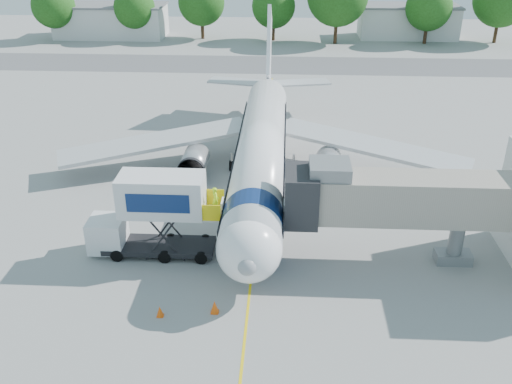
# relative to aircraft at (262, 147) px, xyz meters

# --- Properties ---
(ground) EXTENTS (160.00, 160.00, 0.00)m
(ground) POSITION_rel_aircraft_xyz_m (0.00, -4.12, -2.95)
(ground) COLOR #9A9A97
(ground) RESTS_ON ground
(guidance_line) EXTENTS (0.15, 70.00, 0.01)m
(guidance_line) POSITION_rel_aircraft_xyz_m (0.00, -4.12, -2.94)
(guidance_line) COLOR yellow
(guidance_line) RESTS_ON ground
(taxiway_strip) EXTENTS (120.00, 10.00, 0.01)m
(taxiway_strip) POSITION_rel_aircraft_xyz_m (0.00, 37.88, -2.94)
(taxiway_strip) COLOR #59595B
(taxiway_strip) RESTS_ON ground
(aircraft) EXTENTS (34.17, 37.73, 11.35)m
(aircraft) POSITION_rel_aircraft_xyz_m (0.00, 0.00, 0.00)
(aircraft) COLOR white
(aircraft) RESTS_ON ground
(jet_bridge) EXTENTS (13.90, 3.20, 6.60)m
(jet_bridge) POSITION_rel_aircraft_xyz_m (7.99, -11.12, 1.39)
(jet_bridge) COLOR gray
(jet_bridge) RESTS_ON ground
(catering_hiloader) EXTENTS (8.50, 2.44, 5.50)m
(catering_hiloader) POSITION_rel_aircraft_xyz_m (-6.27, -11.12, -0.19)
(catering_hiloader) COLOR black
(catering_hiloader) RESTS_ON ground
(ground_tug) EXTENTS (3.45, 1.99, 1.32)m
(ground_tug) POSITION_rel_aircraft_xyz_m (0.27, -20.48, -2.25)
(ground_tug) COLOR silver
(ground_tug) RESTS_ON ground
(safety_cone_a) EXTENTS (0.47, 0.47, 0.75)m
(safety_cone_a) POSITION_rel_aircraft_xyz_m (-1.80, -16.88, -2.59)
(safety_cone_a) COLOR #F3560C
(safety_cone_a) RESTS_ON ground
(safety_cone_b) EXTENTS (0.41, 0.41, 0.64)m
(safety_cone_b) POSITION_rel_aircraft_xyz_m (-4.72, -17.35, -2.64)
(safety_cone_b) COLOR #F3560C
(safety_cone_b) RESTS_ON ground
(outbuilding_left) EXTENTS (18.40, 8.40, 5.30)m
(outbuilding_left) POSITION_rel_aircraft_xyz_m (-28.00, 55.88, -0.29)
(outbuilding_left) COLOR silver
(outbuilding_left) RESTS_ON ground
(outbuilding_right) EXTENTS (16.40, 7.40, 5.30)m
(outbuilding_right) POSITION_rel_aircraft_xyz_m (22.00, 57.88, -0.29)
(outbuilding_right) COLOR silver
(outbuilding_right) RESTS_ON ground
(tree_a) EXTENTS (6.98, 6.98, 8.91)m
(tree_a) POSITION_rel_aircraft_xyz_m (-36.27, 52.51, 2.45)
(tree_a) COLOR #382314
(tree_a) RESTS_ON ground
(tree_b) EXTENTS (6.65, 6.65, 8.48)m
(tree_b) POSITION_rel_aircraft_xyz_m (-23.09, 53.06, 2.19)
(tree_b) COLOR #382314
(tree_b) RESTS_ON ground
(tree_c) EXTENTS (7.60, 7.60, 9.70)m
(tree_c) POSITION_rel_aircraft_xyz_m (-12.37, 54.93, 2.94)
(tree_c) COLOR #382314
(tree_c) RESTS_ON ground
(tree_d) EXTENTS (7.02, 7.02, 8.95)m
(tree_d) POSITION_rel_aircraft_xyz_m (-0.52, 54.20, 2.48)
(tree_d) COLOR #382314
(tree_d) RESTS_ON ground
(tree_f) EXTENTS (7.27, 7.27, 9.27)m
(tree_f) POSITION_rel_aircraft_xyz_m (24.05, 53.03, 2.68)
(tree_f) COLOR #382314
(tree_f) RESTS_ON ground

